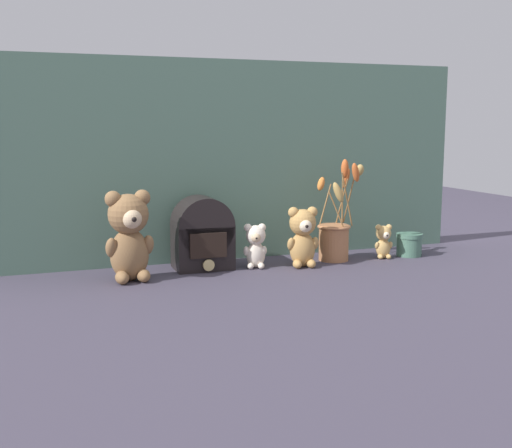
{
  "coord_description": "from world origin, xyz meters",
  "views": [
    {
      "loc": [
        -0.63,
        -1.7,
        0.42
      ],
      "look_at": [
        0.0,
        0.02,
        0.13
      ],
      "focal_mm": 45.0,
      "sensor_mm": 36.0,
      "label": 1
    }
  ],
  "objects": [
    {
      "name": "ground_plane",
      "position": [
        0.0,
        0.0,
        0.0
      ],
      "size": [
        4.0,
        4.0,
        0.0
      ],
      "primitive_type": "plane",
      "color": "#3D3847"
    },
    {
      "name": "backdrop_wall",
      "position": [
        0.0,
        0.17,
        0.3
      ],
      "size": [
        1.48,
        0.02,
        0.61
      ],
      "color": "#4C6B5B",
      "rests_on": "ground"
    },
    {
      "name": "teddy_bear_large",
      "position": [
        -0.37,
        -0.01,
        0.13
      ],
      "size": [
        0.13,
        0.12,
        0.24
      ],
      "color": "olive",
      "rests_on": "ground"
    },
    {
      "name": "teddy_bear_medium",
      "position": [
        0.13,
        -0.01,
        0.09
      ],
      "size": [
        0.1,
        0.09,
        0.18
      ],
      "color": "tan",
      "rests_on": "ground"
    },
    {
      "name": "teddy_bear_small",
      "position": [
        -0.0,
        0.02,
        0.07
      ],
      "size": [
        0.07,
        0.07,
        0.13
      ],
      "color": "beige",
      "rests_on": "ground"
    },
    {
      "name": "teddy_bear_tiny",
      "position": [
        0.42,
        0.01,
        0.06
      ],
      "size": [
        0.06,
        0.05,
        0.11
      ],
      "color": "tan",
      "rests_on": "ground"
    },
    {
      "name": "flower_vase",
      "position": [
        0.26,
        0.03,
        0.09
      ],
      "size": [
        0.15,
        0.16,
        0.31
      ],
      "color": "#AD7047",
      "rests_on": "ground"
    },
    {
      "name": "vintage_radio",
      "position": [
        -0.15,
        0.07,
        0.1
      ],
      "size": [
        0.17,
        0.13,
        0.21
      ],
      "color": "black",
      "rests_on": "ground"
    },
    {
      "name": "decorative_tin_tall",
      "position": [
        0.52,
        0.01,
        0.04
      ],
      "size": [
        0.08,
        0.08,
        0.07
      ],
      "color": "#47705B",
      "rests_on": "ground"
    }
  ]
}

